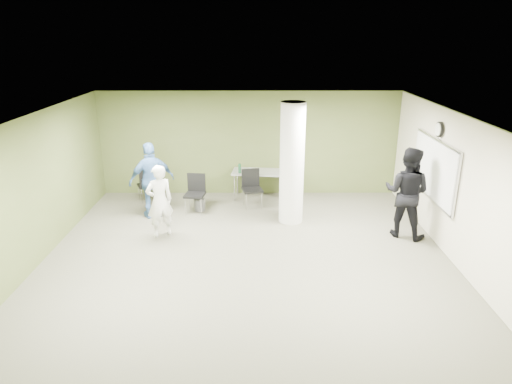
{
  "coord_description": "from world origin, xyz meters",
  "views": [
    {
      "loc": [
        0.16,
        -8.0,
        4.21
      ],
      "look_at": [
        0.18,
        1.0,
        1.07
      ],
      "focal_mm": 32.0,
      "sensor_mm": 36.0,
      "label": 1
    }
  ],
  "objects_px": {
    "chair_back_left": "(147,183)",
    "woman_white": "(160,201)",
    "man_blue": "(152,181)",
    "folding_table": "(262,173)",
    "man_black": "(407,193)"
  },
  "relations": [
    {
      "from": "chair_back_left",
      "to": "woman_white",
      "type": "relative_size",
      "value": 0.54
    },
    {
      "from": "man_blue",
      "to": "chair_back_left",
      "type": "bearing_deg",
      "value": -96.41
    },
    {
      "from": "folding_table",
      "to": "chair_back_left",
      "type": "height_order",
      "value": "folding_table"
    },
    {
      "from": "folding_table",
      "to": "man_blue",
      "type": "bearing_deg",
      "value": -148.43
    },
    {
      "from": "chair_back_left",
      "to": "man_black",
      "type": "xyz_separation_m",
      "value": [
        6.06,
        -2.14,
        0.48
      ]
    },
    {
      "from": "woman_white",
      "to": "man_black",
      "type": "xyz_separation_m",
      "value": [
        5.29,
        0.0,
        0.19
      ]
    },
    {
      "from": "man_blue",
      "to": "woman_white",
      "type": "bearing_deg",
      "value": 83.11
    },
    {
      "from": "chair_back_left",
      "to": "man_black",
      "type": "height_order",
      "value": "man_black"
    },
    {
      "from": "folding_table",
      "to": "chair_back_left",
      "type": "xyz_separation_m",
      "value": [
        -3.0,
        -0.23,
        -0.2
      ]
    },
    {
      "from": "woman_white",
      "to": "chair_back_left",
      "type": "bearing_deg",
      "value": -100.08
    },
    {
      "from": "folding_table",
      "to": "chair_back_left",
      "type": "relative_size",
      "value": 1.9
    },
    {
      "from": "man_black",
      "to": "man_blue",
      "type": "height_order",
      "value": "man_black"
    },
    {
      "from": "chair_back_left",
      "to": "woman_white",
      "type": "height_order",
      "value": "woman_white"
    },
    {
      "from": "man_black",
      "to": "folding_table",
      "type": "bearing_deg",
      "value": -6.06
    },
    {
      "from": "chair_back_left",
      "to": "man_black",
      "type": "relative_size",
      "value": 0.44
    }
  ]
}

